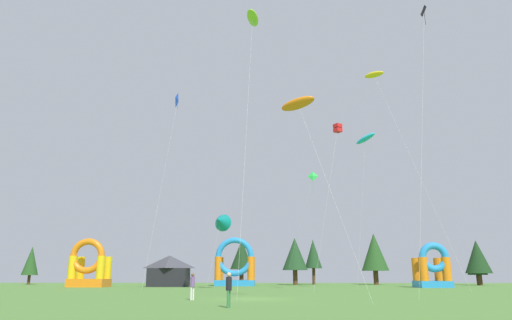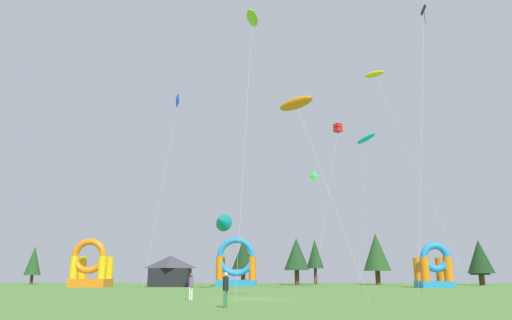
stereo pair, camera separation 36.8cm
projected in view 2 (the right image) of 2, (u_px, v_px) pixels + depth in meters
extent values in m
plane|color=#548438|center=(250.00, 299.00, 31.68)|extent=(120.00, 120.00, 0.00)
ellipsoid|color=#8CD826|center=(252.00, 18.00, 44.08)|extent=(1.42, 3.03, 0.83)
cylinder|color=silver|center=(245.00, 133.00, 37.18)|extent=(0.73, 7.83, 25.70)
pyramid|color=blue|center=(179.00, 101.00, 55.02)|extent=(0.38, 1.34, 1.36)
cylinder|color=blue|center=(178.00, 105.00, 54.89)|extent=(0.04, 0.04, 1.07)
cylinder|color=silver|center=(162.00, 189.00, 51.26)|extent=(2.40, 2.38, 21.92)
pyramid|color=green|center=(314.00, 176.00, 54.45)|extent=(0.94, 0.47, 0.91)
cylinder|color=green|center=(314.00, 184.00, 54.27)|extent=(0.04, 0.04, 1.95)
cylinder|color=silver|center=(299.00, 233.00, 55.18)|extent=(3.57, 4.53, 13.01)
ellipsoid|color=orange|center=(296.00, 104.00, 31.24)|extent=(2.61, 1.97, 1.22)
cylinder|color=silver|center=(330.00, 195.00, 28.65)|extent=(3.94, 1.95, 13.02)
cone|color=#0C7F7A|center=(221.00, 221.00, 53.48)|extent=(2.53, 2.55, 2.26)
cylinder|color=silver|center=(214.00, 255.00, 52.77)|extent=(1.51, 0.43, 7.71)
ellipsoid|color=#19B7CC|center=(366.00, 138.00, 53.74)|extent=(2.63, 3.11, 1.44)
cylinder|color=silver|center=(362.00, 212.00, 52.78)|extent=(1.47, 2.31, 17.21)
ellipsoid|color=yellow|center=(374.00, 74.00, 50.10)|extent=(2.27, 1.80, 0.76)
cylinder|color=silver|center=(419.00, 173.00, 45.40)|extent=(6.52, 3.70, 22.99)
cube|color=red|center=(338.00, 130.00, 47.73)|extent=(0.97, 0.97, 0.39)
cube|color=red|center=(338.00, 126.00, 47.85)|extent=(0.97, 0.97, 0.39)
cylinder|color=silver|center=(327.00, 205.00, 44.73)|extent=(3.25, 2.31, 16.55)
pyramid|color=black|center=(425.00, 11.00, 41.55)|extent=(0.45, 0.96, 0.93)
cylinder|color=black|center=(425.00, 17.00, 41.39)|extent=(0.04, 0.04, 1.32)
cylinder|color=silver|center=(421.00, 133.00, 36.04)|extent=(4.29, 5.29, 24.95)
cylinder|color=#33723F|center=(226.00, 299.00, 23.47)|extent=(0.16, 0.16, 0.86)
cylinder|color=#33723F|center=(225.00, 299.00, 23.32)|extent=(0.16, 0.16, 0.86)
cylinder|color=black|center=(226.00, 284.00, 23.58)|extent=(0.39, 0.39, 0.68)
sphere|color=#D8AD84|center=(226.00, 275.00, 23.69)|extent=(0.23, 0.23, 0.23)
cylinder|color=silver|center=(190.00, 293.00, 30.41)|extent=(0.17, 0.17, 0.84)
cylinder|color=silver|center=(192.00, 293.00, 30.52)|extent=(0.17, 0.17, 0.84)
cylinder|color=#724C8C|center=(191.00, 282.00, 30.65)|extent=(0.42, 0.42, 0.67)
sphere|color=brown|center=(191.00, 275.00, 30.76)|extent=(0.23, 0.23, 0.23)
cube|color=#268CD8|center=(434.00, 284.00, 58.78)|extent=(4.02, 3.99, 0.82)
cylinder|color=orange|center=(425.00, 269.00, 57.90)|extent=(1.12, 1.12, 2.95)
cylinder|color=orange|center=(448.00, 269.00, 57.79)|extent=(1.12, 1.12, 2.95)
cylinder|color=orange|center=(418.00, 269.00, 60.69)|extent=(1.12, 1.12, 2.95)
cylinder|color=orange|center=(440.00, 269.00, 60.58)|extent=(1.12, 1.12, 2.95)
torus|color=#268CD8|center=(435.00, 257.00, 58.20)|extent=(3.80, 0.89, 3.80)
cube|color=orange|center=(91.00, 283.00, 61.24)|extent=(4.85, 3.79, 1.07)
cylinder|color=yellow|center=(74.00, 267.00, 60.48)|extent=(1.06, 1.06, 2.95)
cylinder|color=yellow|center=(102.00, 267.00, 60.34)|extent=(1.06, 1.06, 2.95)
cylinder|color=yellow|center=(82.00, 268.00, 63.13)|extent=(1.06, 1.06, 2.95)
cylinder|color=yellow|center=(109.00, 268.00, 62.99)|extent=(1.06, 1.06, 2.95)
torus|color=orange|center=(89.00, 256.00, 60.77)|extent=(4.64, 0.85, 4.64)
cube|color=#268CD8|center=(236.00, 283.00, 66.73)|extent=(5.76, 3.59, 0.83)
cylinder|color=orange|center=(220.00, 268.00, 66.06)|extent=(1.01, 1.01, 3.31)
cylinder|color=orange|center=(252.00, 268.00, 65.89)|extent=(1.01, 1.01, 3.31)
cylinder|color=orange|center=(222.00, 269.00, 68.57)|extent=(1.01, 1.01, 3.31)
cylinder|color=orange|center=(253.00, 269.00, 68.39)|extent=(1.01, 1.01, 3.31)
torus|color=#268CD8|center=(236.00, 257.00, 66.38)|extent=(5.56, 0.80, 5.56)
cube|color=black|center=(170.00, 277.00, 63.10)|extent=(5.31, 3.69, 2.48)
pyramid|color=#3F3F47|center=(171.00, 262.00, 63.61)|extent=(5.31, 3.69, 1.72)
cylinder|color=#4C331E|center=(31.00, 280.00, 76.51)|extent=(0.48, 0.48, 1.52)
cone|color=#234C1E|center=(34.00, 261.00, 77.27)|extent=(2.65, 2.65, 4.73)
cylinder|color=#4C331E|center=(243.00, 277.00, 73.35)|extent=(0.66, 0.66, 2.44)
cone|color=#193819|center=(243.00, 254.00, 74.22)|extent=(3.68, 3.68, 4.71)
cylinder|color=#4C331E|center=(297.00, 277.00, 73.19)|extent=(0.73, 0.73, 2.31)
cone|color=#1E4221|center=(296.00, 254.00, 74.09)|extent=(4.07, 4.07, 5.11)
cylinder|color=#4C331E|center=(316.00, 276.00, 75.92)|extent=(0.51, 0.51, 2.63)
cone|color=#1E4221|center=(315.00, 254.00, 76.82)|extent=(2.85, 2.85, 4.75)
cylinder|color=#4C331E|center=(378.00, 278.00, 74.90)|extent=(0.80, 0.80, 2.23)
cone|color=#234C1E|center=(376.00, 252.00, 75.91)|extent=(4.44, 4.44, 6.12)
cylinder|color=#4C331E|center=(481.00, 280.00, 70.68)|extent=(0.53, 0.53, 1.56)
cone|color=#234C1E|center=(478.00, 259.00, 71.46)|extent=(2.95, 2.95, 4.81)
cylinder|color=#4C331E|center=(482.00, 279.00, 70.23)|extent=(0.71, 0.71, 1.79)
cone|color=#193819|center=(480.00, 257.00, 71.06)|extent=(3.95, 3.95, 5.08)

